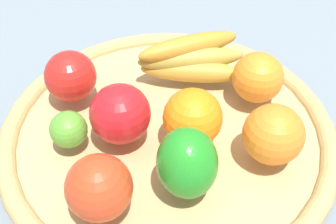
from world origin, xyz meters
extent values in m
plane|color=slate|center=(0.00, 0.00, 0.00)|extent=(2.40, 2.40, 0.00)
cylinder|color=tan|center=(0.00, 0.00, 0.01)|extent=(0.44, 0.44, 0.02)
torus|color=tan|center=(0.00, 0.00, 0.02)|extent=(0.45, 0.45, 0.03)
ellipsoid|color=gold|center=(0.10, 0.00, 0.05)|extent=(0.08, 0.16, 0.03)
ellipsoid|color=#A9963B|center=(0.11, 0.01, 0.07)|extent=(0.10, 0.15, 0.03)
ellipsoid|color=#B8852A|center=(0.12, 0.01, 0.08)|extent=(0.13, 0.14, 0.03)
sphere|color=#57A230|center=(-0.08, 0.10, 0.06)|extent=(0.05, 0.05, 0.05)
sphere|color=red|center=(-0.15, 0.02, 0.07)|extent=(0.10, 0.10, 0.07)
sphere|color=orange|center=(-0.01, -0.14, 0.07)|extent=(0.10, 0.10, 0.07)
sphere|color=red|center=(-0.04, 0.05, 0.08)|extent=(0.08, 0.08, 0.08)
sphere|color=orange|center=(-0.01, -0.04, 0.07)|extent=(0.10, 0.10, 0.07)
ellipsoid|color=#228E22|center=(-0.09, -0.06, 0.08)|extent=(0.10, 0.10, 0.09)
sphere|color=red|center=(0.00, 0.14, 0.07)|extent=(0.10, 0.10, 0.07)
sphere|color=orange|center=(0.10, -0.09, 0.07)|extent=(0.09, 0.09, 0.07)
camera|label=1|loc=(-0.38, -0.15, 0.44)|focal=45.85mm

